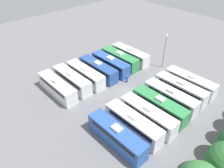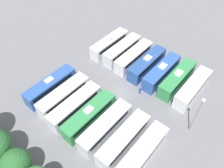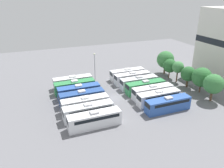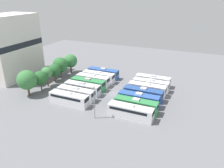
% 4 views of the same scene
% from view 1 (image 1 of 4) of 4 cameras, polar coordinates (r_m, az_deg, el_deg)
% --- Properties ---
extents(ground_plane, '(113.89, 113.89, 0.00)m').
position_cam_1_polar(ground_plane, '(43.99, 3.40, -2.00)').
color(ground_plane, slate).
extents(bus_0, '(2.55, 10.43, 3.36)m').
position_cam_1_polar(bus_0, '(54.24, 4.77, 7.65)').
color(bus_0, silver).
rests_on(bus_0, ground_plane).
extents(bus_1, '(2.55, 10.43, 3.36)m').
position_cam_1_polar(bus_1, '(52.22, 2.04, 6.61)').
color(bus_1, '#338C4C').
rests_on(bus_1, ground_plane).
extents(bus_2, '(2.55, 10.43, 3.36)m').
position_cam_1_polar(bus_2, '(50.04, -0.40, 5.29)').
color(bus_2, '#2D56A8').
rests_on(bus_2, ground_plane).
extents(bus_3, '(2.55, 10.43, 3.36)m').
position_cam_1_polar(bus_3, '(48.16, -3.62, 3.93)').
color(bus_3, '#284C93').
rests_on(bus_3, ground_plane).
extents(bus_4, '(2.55, 10.43, 3.36)m').
position_cam_1_polar(bus_4, '(46.53, -6.98, 2.52)').
color(bus_4, silver).
rests_on(bus_4, ground_plane).
extents(bus_5, '(2.55, 10.43, 3.36)m').
position_cam_1_polar(bus_5, '(45.21, -10.44, 1.10)').
color(bus_5, silver).
rests_on(bus_5, ground_plane).
extents(bus_6, '(2.55, 10.43, 3.36)m').
position_cam_1_polar(bus_6, '(43.68, -14.10, -0.78)').
color(bus_6, silver).
rests_on(bus_6, ground_plane).
extents(bus_7, '(2.55, 10.43, 3.36)m').
position_cam_1_polar(bus_7, '(46.44, 19.73, 0.44)').
color(bus_7, silver).
rests_on(bus_7, ground_plane).
extents(bus_8, '(2.55, 10.43, 3.36)m').
position_cam_1_polar(bus_8, '(43.89, 17.48, -1.23)').
color(bus_8, silver).
rests_on(bus_8, ground_plane).
extents(bus_9, '(2.55, 10.43, 3.36)m').
position_cam_1_polar(bus_9, '(41.22, 15.03, -3.36)').
color(bus_9, silver).
rests_on(bus_9, ground_plane).
extents(bus_10, '(2.55, 10.43, 3.36)m').
position_cam_1_polar(bus_10, '(38.85, 12.32, -5.59)').
color(bus_10, '#338C4C').
rests_on(bus_10, ground_plane).
extents(bus_11, '(2.55, 10.43, 3.36)m').
position_cam_1_polar(bus_11, '(36.72, 9.38, -8.00)').
color(bus_11, silver).
rests_on(bus_11, ground_plane).
extents(bus_12, '(2.55, 10.43, 3.36)m').
position_cam_1_polar(bus_12, '(35.02, 5.59, -10.22)').
color(bus_12, white).
rests_on(bus_12, ground_plane).
extents(bus_13, '(2.55, 10.43, 3.36)m').
position_cam_1_polar(bus_13, '(33.14, 1.29, -13.34)').
color(bus_13, '#2D56A8').
rests_on(bus_13, ground_plane).
extents(worker_person, '(0.36, 0.36, 1.67)m').
position_cam_1_polar(worker_person, '(46.36, 3.91, 1.29)').
color(worker_person, navy).
rests_on(worker_person, ground_plane).
extents(light_pole, '(0.60, 0.60, 8.09)m').
position_cam_1_polar(light_pole, '(51.02, 13.72, 9.68)').
color(light_pole, gray).
rests_on(light_pole, ground_plane).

